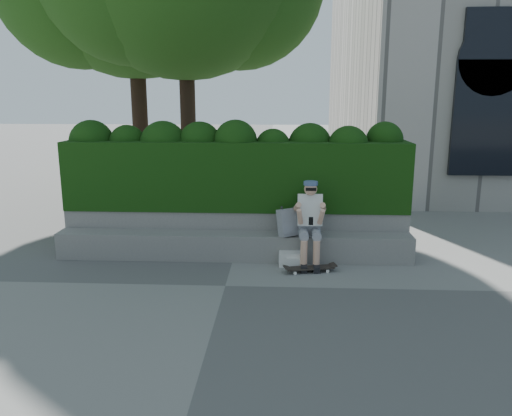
# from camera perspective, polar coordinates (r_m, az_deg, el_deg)

# --- Properties ---
(ground) EXTENTS (80.00, 80.00, 0.00)m
(ground) POSITION_cam_1_polar(r_m,az_deg,el_deg) (7.42, -3.53, -8.87)
(ground) COLOR slate
(ground) RESTS_ON ground
(bench_ledge) EXTENTS (6.00, 0.45, 0.45)m
(bench_ledge) POSITION_cam_1_polar(r_m,az_deg,el_deg) (8.51, -2.61, -4.36)
(bench_ledge) COLOR gray
(bench_ledge) RESTS_ON ground
(planter_wall) EXTENTS (6.00, 0.50, 0.75)m
(planter_wall) POSITION_cam_1_polar(r_m,az_deg,el_deg) (8.93, -2.33, -2.54)
(planter_wall) COLOR gray
(planter_wall) RESTS_ON ground
(hedge) EXTENTS (6.00, 1.00, 1.20)m
(hedge) POSITION_cam_1_polar(r_m,az_deg,el_deg) (8.94, -2.25, 3.88)
(hedge) COLOR black
(hedge) RESTS_ON planter_wall
(person) EXTENTS (0.40, 0.76, 1.38)m
(person) POSITION_cam_1_polar(r_m,az_deg,el_deg) (8.17, 6.17, -1.32)
(person) COLOR gray
(person) RESTS_ON ground
(skateboard) EXTENTS (0.77, 0.35, 0.08)m
(skateboard) POSITION_cam_1_polar(r_m,az_deg,el_deg) (7.97, 6.20, -6.84)
(skateboard) COLOR black
(skateboard) RESTS_ON ground
(backpack_plaid) EXTENTS (0.35, 0.30, 0.45)m
(backpack_plaid) POSITION_cam_1_polar(r_m,az_deg,el_deg) (8.26, 3.63, -1.66)
(backpack_plaid) COLOR #A3A3A7
(backpack_plaid) RESTS_ON bench_ledge
(backpack_ground) EXTENTS (0.38, 0.28, 0.24)m
(backpack_ground) POSITION_cam_1_polar(r_m,az_deg,el_deg) (8.22, 3.95, -5.79)
(backpack_ground) COLOR beige
(backpack_ground) RESTS_ON ground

